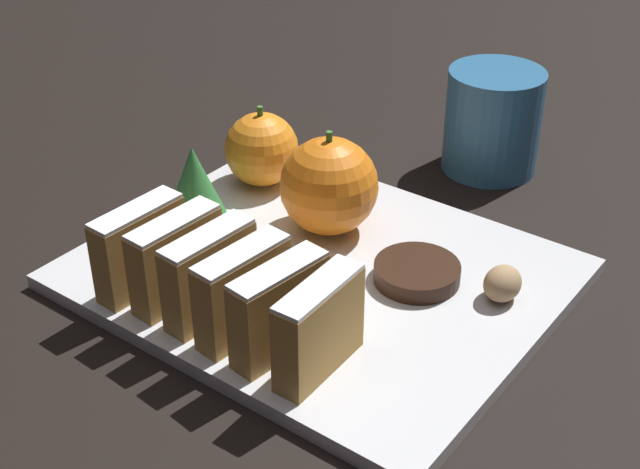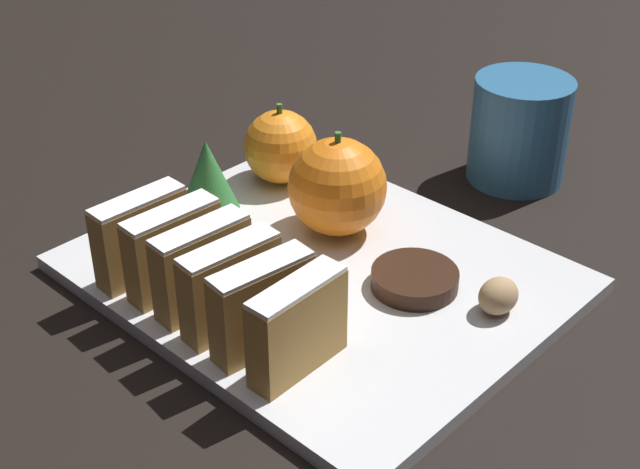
% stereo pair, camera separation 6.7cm
% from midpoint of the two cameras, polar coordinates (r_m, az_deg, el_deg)
% --- Properties ---
extents(ground_plane, '(6.00, 6.00, 0.00)m').
position_cam_midpoint_polar(ground_plane, '(0.69, -2.77, -3.04)').
color(ground_plane, black).
extents(serving_platter, '(0.28, 0.34, 0.01)m').
position_cam_midpoint_polar(serving_platter, '(0.69, -2.78, -2.63)').
color(serving_platter, silver).
rests_on(serving_platter, ground_plane).
extents(stollen_slice_front, '(0.07, 0.02, 0.07)m').
position_cam_midpoint_polar(stollen_slice_front, '(0.57, -3.43, -6.09)').
color(stollen_slice_front, '#B28442').
rests_on(stollen_slice_front, serving_platter).
extents(stollen_slice_second, '(0.08, 0.03, 0.07)m').
position_cam_midpoint_polar(stollen_slice_second, '(0.59, -5.88, -4.93)').
color(stollen_slice_second, '#B28442').
rests_on(stollen_slice_second, serving_platter).
extents(stollen_slice_third, '(0.08, 0.03, 0.07)m').
position_cam_midpoint_polar(stollen_slice_third, '(0.61, -8.10, -3.78)').
color(stollen_slice_third, '#B28442').
rests_on(stollen_slice_third, serving_platter).
extents(stollen_slice_fourth, '(0.08, 0.03, 0.07)m').
position_cam_midpoint_polar(stollen_slice_fourth, '(0.63, -10.10, -2.65)').
color(stollen_slice_fourth, '#B28442').
rests_on(stollen_slice_fourth, serving_platter).
extents(stollen_slice_fifth, '(0.07, 0.03, 0.07)m').
position_cam_midpoint_polar(stollen_slice_fifth, '(0.65, -12.11, -1.68)').
color(stollen_slice_fifth, '#B28442').
rests_on(stollen_slice_fifth, serving_platter).
extents(stollen_slice_sixth, '(0.07, 0.02, 0.07)m').
position_cam_midpoint_polar(stollen_slice_sixth, '(0.67, -14.28, -0.93)').
color(stollen_slice_sixth, '#B28442').
rests_on(stollen_slice_sixth, serving_platter).
extents(orange_near, '(0.07, 0.07, 0.07)m').
position_cam_midpoint_polar(orange_near, '(0.79, -6.20, 5.38)').
color(orange_near, orange).
rests_on(orange_near, serving_platter).
extents(orange_far, '(0.08, 0.08, 0.09)m').
position_cam_midpoint_polar(orange_far, '(0.71, -2.11, 3.04)').
color(orange_far, orange).
rests_on(orange_far, serving_platter).
extents(walnut, '(0.03, 0.03, 0.03)m').
position_cam_midpoint_polar(walnut, '(0.65, 8.75, -3.21)').
color(walnut, tan).
rests_on(walnut, serving_platter).
extents(chocolate_cookie, '(0.07, 0.07, 0.01)m').
position_cam_midpoint_polar(chocolate_cookie, '(0.67, 3.39, -2.54)').
color(chocolate_cookie, black).
rests_on(chocolate_cookie, serving_platter).
extents(evergreen_sprig, '(0.05, 0.05, 0.06)m').
position_cam_midpoint_polar(evergreen_sprig, '(0.75, -10.40, 3.35)').
color(evergreen_sprig, '#2D7538').
rests_on(evergreen_sprig, serving_platter).
extents(coffee_mug, '(0.12, 0.09, 0.10)m').
position_cam_midpoint_polar(coffee_mug, '(0.84, 8.82, 7.19)').
color(coffee_mug, '#2D6693').
rests_on(coffee_mug, ground_plane).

